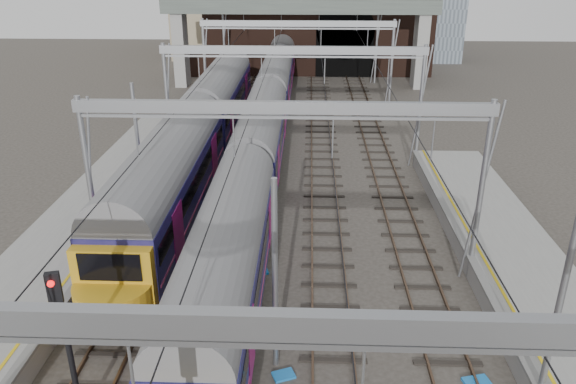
{
  "coord_description": "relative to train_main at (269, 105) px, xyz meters",
  "views": [
    {
      "loc": [
        1.0,
        -13.61,
        13.26
      ],
      "look_at": [
        0.06,
        11.65,
        2.4
      ],
      "focal_mm": 35.0,
      "sensor_mm": 36.0,
      "label": 1
    }
  ],
  "objects": [
    {
      "name": "signal_near_left",
      "position": [
        -3.82,
        -29.15,
        0.88
      ],
      "size": [
        0.41,
        0.48,
        5.35
      ],
      "rotation": [
        0.0,
        0.0,
        0.26
      ],
      "color": "black",
      "rests_on": "ground"
    },
    {
      "name": "overhead_line",
      "position": [
        2.0,
        -6.86,
        4.12
      ],
      "size": [
        16.8,
        80.0,
        8.0
      ],
      "color": "gray",
      "rests_on": "ground"
    },
    {
      "name": "equip_cover_c",
      "position": [
        8.76,
        -27.09,
        -2.4
      ],
      "size": [
        0.99,
        0.81,
        0.1
      ],
      "primitive_type": "cube",
      "rotation": [
        0.0,
        0.0,
        0.25
      ],
      "color": "blue",
      "rests_on": "ground"
    },
    {
      "name": "tracks",
      "position": [
        2.0,
        -13.34,
        -2.43
      ],
      "size": [
        14.4,
        80.0,
        0.22
      ],
      "color": "#4C3828",
      "rests_on": "ground"
    },
    {
      "name": "train_main",
      "position": [
        0.0,
        0.0,
        0.0
      ],
      "size": [
        2.74,
        63.39,
        4.74
      ],
      "color": "black",
      "rests_on": "ground"
    },
    {
      "name": "retaining_wall",
      "position": [
        3.4,
        23.59,
        1.88
      ],
      "size": [
        28.0,
        2.75,
        9.0
      ],
      "color": "black",
      "rests_on": "ground"
    },
    {
      "name": "train_second",
      "position": [
        -4.0,
        -7.09,
        0.2
      ],
      "size": [
        3.08,
        35.6,
        5.2
      ],
      "color": "black",
      "rests_on": "ground"
    },
    {
      "name": "equip_cover_a",
      "position": [
        2.3,
        -26.95,
        -2.41
      ],
      "size": [
        0.87,
        0.75,
        0.09
      ],
      "primitive_type": "cube",
      "rotation": [
        0.0,
        0.0,
        0.39
      ],
      "color": "blue",
      "rests_on": "ground"
    },
    {
      "name": "overbridge",
      "position": [
        2.0,
        17.66,
        4.82
      ],
      "size": [
        28.0,
        3.0,
        9.25
      ],
      "color": "gray",
      "rests_on": "ground"
    },
    {
      "name": "equip_cover_b",
      "position": [
        0.79,
        -20.27,
        -2.4
      ],
      "size": [
        1.12,
        0.92,
        0.11
      ],
      "primitive_type": "cube",
      "rotation": [
        0.0,
        0.0,
        0.27
      ],
      "color": "blue",
      "rests_on": "ground"
    }
  ]
}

